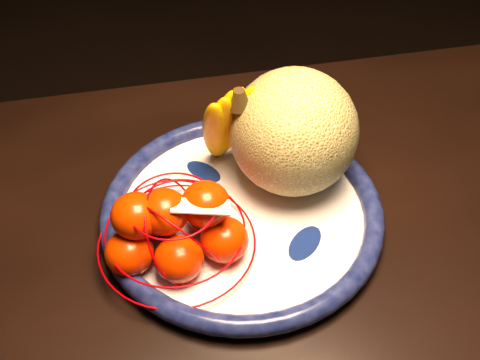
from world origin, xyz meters
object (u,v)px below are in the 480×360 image
object	(u,v)px
dining_table	(358,274)
fruit_bowl	(242,212)
cantaloupe	(294,132)
mandarin_bag	(175,227)
banana_bunch	(226,122)

from	to	relation	value
dining_table	fruit_bowl	size ratio (longest dim) A/B	3.68
dining_table	cantaloupe	xyz separation A→B (m)	(-0.06, 0.13, 0.18)
fruit_bowl	mandarin_bag	distance (m)	0.11
cantaloupe	mandarin_bag	xyz separation A→B (m)	(-0.19, -0.08, -0.05)
cantaloupe	banana_bunch	size ratio (longest dim) A/B	1.00
dining_table	mandarin_bag	distance (m)	0.29
fruit_bowl	cantaloupe	size ratio (longest dim) A/B	2.21
cantaloupe	mandarin_bag	size ratio (longest dim) A/B	0.71
dining_table	mandarin_bag	size ratio (longest dim) A/B	5.73
fruit_bowl	cantaloupe	world-z (taller)	cantaloupe
fruit_bowl	banana_bunch	size ratio (longest dim) A/B	2.20
dining_table	banana_bunch	distance (m)	0.29
dining_table	mandarin_bag	bearing A→B (deg)	173.07
dining_table	cantaloupe	size ratio (longest dim) A/B	8.13
dining_table	cantaloupe	world-z (taller)	cantaloupe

